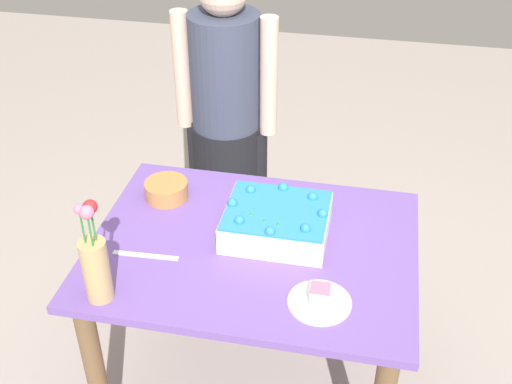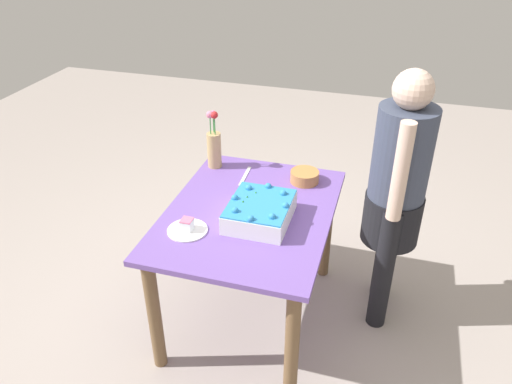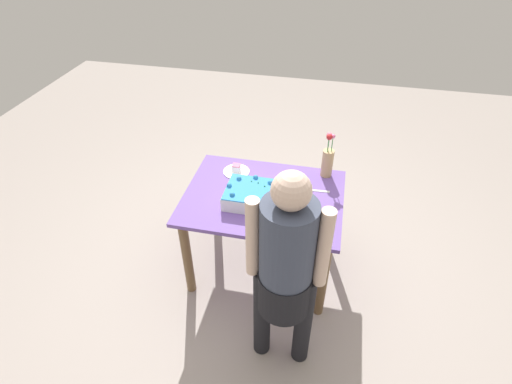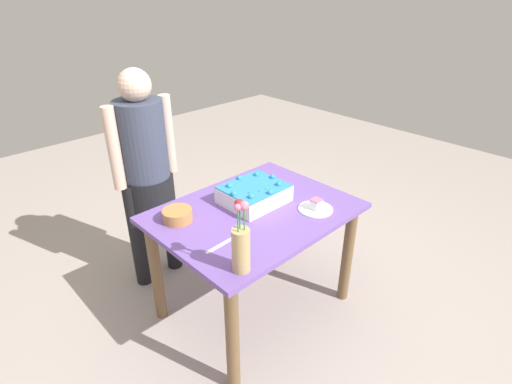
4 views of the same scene
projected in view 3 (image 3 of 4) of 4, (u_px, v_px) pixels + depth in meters
The scene contains 8 objects.
ground_plane at pixel (262, 265), 3.33m from camera, with size 8.00×8.00×0.00m, color #A49890.
dining_table at pixel (263, 210), 2.96m from camera, with size 1.14×0.86×0.74m.
sheet_cake at pixel (252, 195), 2.79m from camera, with size 0.36×0.31×0.13m.
serving_plate_with_slice at pixel (236, 170), 3.10m from camera, with size 0.20×0.20×0.07m.
cake_knife at pixel (314, 190), 2.92m from camera, with size 0.23×0.02×0.00m, color silver.
flower_vase at pixel (328, 160), 2.99m from camera, with size 0.09×0.09×0.36m.
fruit_bowl at pixel (315, 220), 2.62m from camera, with size 0.17×0.17×0.07m, color #B57C41.
person_standing at pixel (286, 267), 2.20m from camera, with size 0.45×0.31×1.49m.
Camera 3 is at (0.42, -2.20, 2.54)m, focal length 28.00 mm.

